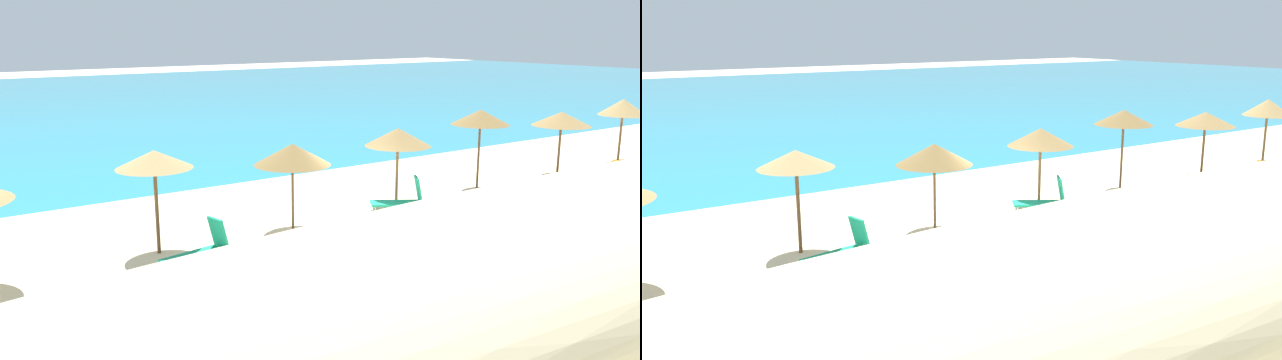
# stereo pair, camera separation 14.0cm
# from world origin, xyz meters

# --- Properties ---
(ground_plane) EXTENTS (160.00, 160.00, 0.00)m
(ground_plane) POSITION_xyz_m (0.00, 0.00, 0.00)
(ground_plane) COLOR beige
(sea_water) EXTENTS (160.00, 61.19, 0.01)m
(sea_water) POSITION_xyz_m (0.00, 37.24, 0.00)
(sea_water) COLOR teal
(sea_water) RESTS_ON ground_plane
(dune_ridge) EXTENTS (40.45, 6.51, 2.72)m
(dune_ridge) POSITION_xyz_m (1.61, -7.67, 1.36)
(dune_ridge) COLOR beige
(dune_ridge) RESTS_ON ground_plane
(beach_umbrella_3) EXTENTS (1.93, 1.93, 2.69)m
(beach_umbrella_3) POSITION_xyz_m (-5.63, 0.81, 2.44)
(beach_umbrella_3) COLOR brown
(beach_umbrella_3) RESTS_ON ground_plane
(beach_umbrella_4) EXTENTS (2.16, 2.16, 2.52)m
(beach_umbrella_4) POSITION_xyz_m (-1.76, 0.47, 2.21)
(beach_umbrella_4) COLOR brown
(beach_umbrella_4) RESTS_ON ground_plane
(beach_umbrella_5) EXTENTS (2.14, 2.14, 2.50)m
(beach_umbrella_5) POSITION_xyz_m (2.67, 1.07, 2.20)
(beach_umbrella_5) COLOR brown
(beach_umbrella_5) RESTS_ON ground_plane
(beach_umbrella_6) EXTENTS (2.06, 2.06, 2.85)m
(beach_umbrella_6) POSITION_xyz_m (6.42, 0.95, 2.58)
(beach_umbrella_6) COLOR brown
(beach_umbrella_6) RESTS_ON ground_plane
(beach_umbrella_7) EXTENTS (2.24, 2.24, 2.50)m
(beach_umbrella_7) POSITION_xyz_m (10.73, 0.68, 2.22)
(beach_umbrella_7) COLOR brown
(beach_umbrella_7) RESTS_ON ground_plane
(beach_umbrella_8) EXTENTS (2.00, 2.00, 2.73)m
(beach_umbrella_8) POSITION_xyz_m (15.02, 0.74, 2.37)
(beach_umbrella_8) COLOR brown
(beach_umbrella_8) RESTS_ON ground_plane
(lounge_chair_0) EXTENTS (1.61, 1.32, 1.11)m
(lounge_chair_0) POSITION_xyz_m (14.58, -0.45, 0.42)
(lounge_chair_0) COLOR orange
(lounge_chair_0) RESTS_ON ground_plane
(lounge_chair_1) EXTENTS (1.76, 0.87, 1.13)m
(lounge_chair_1) POSITION_xyz_m (-5.15, -0.71, 0.44)
(lounge_chair_1) COLOR #199972
(lounge_chair_1) RESTS_ON ground_plane
(lounge_chair_2) EXTENTS (1.69, 1.42, 1.13)m
(lounge_chair_2) POSITION_xyz_m (2.13, 0.16, 0.41)
(lounge_chair_2) COLOR #199972
(lounge_chair_2) RESTS_ON ground_plane
(beach_ball) EXTENTS (0.30, 0.30, 0.30)m
(beach_ball) POSITION_xyz_m (8.77, -0.15, 0.15)
(beach_ball) COLOR yellow
(beach_ball) RESTS_ON ground_plane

